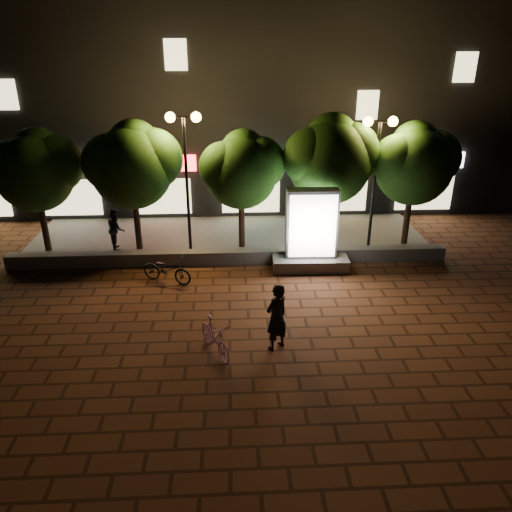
{
  "coord_description": "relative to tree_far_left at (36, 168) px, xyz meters",
  "views": [
    {
      "loc": [
        0.13,
        -12.56,
        7.56
      ],
      "look_at": [
        0.86,
        1.5,
        1.36
      ],
      "focal_mm": 34.56,
      "sensor_mm": 36.0,
      "label": 1
    }
  ],
  "objects": [
    {
      "name": "tree_far_right",
      "position": [
        14.0,
        0.0,
        0.08
      ],
      "size": [
        3.48,
        2.9,
        4.76
      ],
      "color": "black",
      "rests_on": "sidewalk"
    },
    {
      "name": "tree_right",
      "position": [
        10.8,
        0.0,
        0.27
      ],
      "size": [
        3.72,
        3.1,
        5.07
      ],
      "color": "black",
      "rests_on": "sidewalk"
    },
    {
      "name": "building_block",
      "position": [
        6.94,
        7.53,
        1.7
      ],
      "size": [
        28.0,
        8.12,
        11.3
      ],
      "color": "black",
      "rests_on": "ground"
    },
    {
      "name": "pedestrian",
      "position": [
        2.62,
        -0.04,
        -2.4
      ],
      "size": [
        0.81,
        0.92,
        1.62
      ],
      "primitive_type": "imported",
      "rotation": [
        0.0,
        0.0,
        1.85
      ],
      "color": "black",
      "rests_on": "sidewalk"
    },
    {
      "name": "ground",
      "position": [
        6.95,
        -5.46,
        -3.29
      ],
      "size": [
        80.0,
        80.0,
        0.0
      ],
      "primitive_type": "plane",
      "color": "#5A301C",
      "rests_on": "ground"
    },
    {
      "name": "tree_mid",
      "position": [
        7.5,
        -0.0,
        -0.08
      ],
      "size": [
        3.24,
        2.7,
        4.5
      ],
      "color": "black",
      "rests_on": "sidewalk"
    },
    {
      "name": "rider",
      "position": [
        8.18,
        -6.98,
        -2.35
      ],
      "size": [
        0.82,
        0.78,
        1.89
      ],
      "primitive_type": "imported",
      "rotation": [
        0.0,
        0.0,
        3.79
      ],
      "color": "black",
      "rests_on": "ground"
    },
    {
      "name": "retaining_wall",
      "position": [
        6.95,
        -1.46,
        -3.04
      ],
      "size": [
        16.0,
        0.45,
        0.5
      ],
      "primitive_type": "cube",
      "color": "slate",
      "rests_on": "ground"
    },
    {
      "name": "tree_left",
      "position": [
        3.5,
        0.0,
        0.15
      ],
      "size": [
        3.6,
        3.0,
        4.89
      ],
      "color": "black",
      "rests_on": "sidewalk"
    },
    {
      "name": "tree_far_left",
      "position": [
        0.0,
        0.0,
        0.0
      ],
      "size": [
        3.36,
        2.8,
        4.63
      ],
      "color": "black",
      "rests_on": "sidewalk"
    },
    {
      "name": "scooter_parked",
      "position": [
        4.86,
        -2.92,
        -2.82
      ],
      "size": [
        1.89,
        1.29,
        0.94
      ],
      "primitive_type": "imported",
      "rotation": [
        0.0,
        0.0,
        1.16
      ],
      "color": "black",
      "rests_on": "ground"
    },
    {
      "name": "street_lamp_right",
      "position": [
        12.45,
        -0.26,
        0.6
      ],
      "size": [
        1.26,
        0.36,
        4.98
      ],
      "color": "black",
      "rests_on": "sidewalk"
    },
    {
      "name": "scooter_pink",
      "position": [
        6.57,
        -7.18,
        -2.79
      ],
      "size": [
        1.16,
        1.7,
        1.0
      ],
      "primitive_type": "imported",
      "rotation": [
        0.0,
        0.0,
        0.46
      ],
      "color": "#C67BAD",
      "rests_on": "ground"
    },
    {
      "name": "sidewalk",
      "position": [
        6.95,
        1.04,
        -3.25
      ],
      "size": [
        16.0,
        5.0,
        0.08
      ],
      "primitive_type": "cube",
      "color": "slate",
      "rests_on": "ground"
    },
    {
      "name": "street_lamp_left",
      "position": [
        5.45,
        -0.26,
        0.74
      ],
      "size": [
        1.26,
        0.36,
        5.18
      ],
      "color": "black",
      "rests_on": "sidewalk"
    },
    {
      "name": "ad_kiosk",
      "position": [
        9.85,
        -1.96,
        -2.12
      ],
      "size": [
        2.72,
        1.41,
        2.91
      ],
      "color": "slate",
      "rests_on": "ground"
    }
  ]
}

